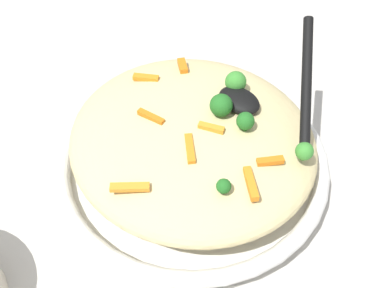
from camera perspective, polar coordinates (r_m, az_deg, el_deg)
The scene contains 17 objects.
ground_plane at distance 0.64m, azimuth 0.00°, elevation -3.84°, with size 2.40×2.40×0.00m, color beige.
serving_bowl at distance 0.62m, azimuth 0.00°, elevation -2.46°, with size 0.35×0.35×0.04m.
pasta_mound at distance 0.58m, azimuth 0.00°, elevation 0.60°, with size 0.31×0.29×0.07m, color #DBC689.
carrot_piece_0 at distance 0.50m, azimuth -7.59°, elevation -5.23°, with size 0.04×0.01×0.01m, color orange.
carrot_piece_1 at distance 0.52m, azimuth -0.26°, elevation -0.53°, with size 0.04×0.01×0.01m, color orange.
carrot_piece_2 at distance 0.63m, azimuth -1.16°, elevation 9.48°, with size 0.03×0.01×0.01m, color orange.
carrot_piece_3 at distance 0.62m, azimuth -5.64°, elevation 8.03°, with size 0.03×0.01×0.01m, color orange.
carrot_piece_4 at distance 0.50m, azimuth 7.17°, elevation -4.79°, with size 0.04×0.01×0.01m, color orange.
carrot_piece_5 at distance 0.54m, azimuth 2.34°, elevation 1.96°, with size 0.03×0.01×0.01m, color orange.
carrot_piece_6 at distance 0.56m, azimuth -5.03°, elevation 3.33°, with size 0.04×0.01×0.01m, color orange.
carrot_piece_7 at distance 0.53m, azimuth 9.50°, elevation -2.05°, with size 0.03×0.01×0.01m, color orange.
broccoli_floret_0 at distance 0.53m, azimuth 13.52°, elevation -0.87°, with size 0.02×0.02×0.02m.
broccoli_floret_1 at distance 0.59m, azimuth 5.13°, elevation 7.64°, with size 0.03×0.03×0.03m.
broccoli_floret_2 at distance 0.55m, azimuth 3.56°, elevation 4.70°, with size 0.03×0.03×0.03m.
broccoli_floret_3 at distance 0.49m, azimuth 3.87°, elevation -5.15°, with size 0.02×0.02×0.02m.
broccoli_floret_4 at distance 0.54m, azimuth 6.51°, elevation 2.77°, with size 0.02×0.02×0.03m.
serving_spoon at distance 0.57m, azimuth 8.68°, elevation 6.06°, with size 0.14×0.13×0.09m.
Camera 1 is at (-0.27, 0.28, 0.50)m, focal length 43.82 mm.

